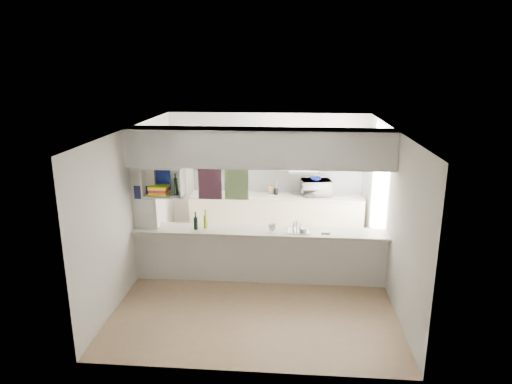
# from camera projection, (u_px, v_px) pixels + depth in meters

# --- Properties ---
(floor) EXTENTS (4.80, 4.80, 0.00)m
(floor) POSITION_uv_depth(u_px,v_px,m) (259.00, 281.00, 7.80)
(floor) COLOR #A17C5D
(floor) RESTS_ON ground
(ceiling) EXTENTS (4.80, 4.80, 0.00)m
(ceiling) POSITION_uv_depth(u_px,v_px,m) (260.00, 129.00, 7.09)
(ceiling) COLOR white
(ceiling) RESTS_ON wall_back
(wall_back) EXTENTS (4.20, 0.00, 4.20)m
(wall_back) POSITION_uv_depth(u_px,v_px,m) (268.00, 174.00, 9.75)
(wall_back) COLOR silver
(wall_back) RESTS_ON floor
(wall_left) EXTENTS (0.00, 4.80, 4.80)m
(wall_left) POSITION_uv_depth(u_px,v_px,m) (134.00, 205.00, 7.61)
(wall_left) COLOR silver
(wall_left) RESTS_ON floor
(wall_right) EXTENTS (0.00, 4.80, 4.80)m
(wall_right) POSITION_uv_depth(u_px,v_px,m) (390.00, 211.00, 7.28)
(wall_right) COLOR silver
(wall_right) RESTS_ON floor
(servery_partition) EXTENTS (4.20, 0.50, 2.60)m
(servery_partition) POSITION_uv_depth(u_px,v_px,m) (249.00, 187.00, 7.36)
(servery_partition) COLOR silver
(servery_partition) RESTS_ON floor
(cubby_shelf) EXTENTS (0.65, 0.35, 0.50)m
(cubby_shelf) POSITION_uv_depth(u_px,v_px,m) (163.00, 183.00, 7.40)
(cubby_shelf) COLOR white
(cubby_shelf) RESTS_ON bulkhead
(kitchen_run) EXTENTS (3.60, 0.63, 2.24)m
(kitchen_run) POSITION_uv_depth(u_px,v_px,m) (274.00, 199.00, 9.61)
(kitchen_run) COLOR #EEE6C9
(kitchen_run) RESTS_ON floor
(microwave) EXTENTS (0.65, 0.48, 0.34)m
(microwave) POSITION_uv_depth(u_px,v_px,m) (316.00, 188.00, 9.48)
(microwave) COLOR white
(microwave) RESTS_ON bench_top
(bowl) EXTENTS (0.23, 0.23, 0.06)m
(bowl) POSITION_uv_depth(u_px,v_px,m) (316.00, 179.00, 9.41)
(bowl) COLOR navy
(bowl) RESTS_ON microwave
(dish_rack) EXTENTS (0.40, 0.31, 0.20)m
(dish_rack) POSITION_uv_depth(u_px,v_px,m) (299.00, 227.00, 7.47)
(dish_rack) COLOR silver
(dish_rack) RESTS_ON breakfast_bar
(cup) EXTENTS (0.13, 0.13, 0.10)m
(cup) POSITION_uv_depth(u_px,v_px,m) (272.00, 227.00, 7.49)
(cup) COLOR white
(cup) RESTS_ON dish_rack
(wine_bottles) EXTENTS (0.22, 0.15, 0.32)m
(wine_bottles) POSITION_uv_depth(u_px,v_px,m) (201.00, 222.00, 7.58)
(wine_bottles) COLOR black
(wine_bottles) RESTS_ON breakfast_bar
(plastic_tubs) EXTENTS (0.49, 0.17, 0.07)m
(plastic_tubs) POSITION_uv_depth(u_px,v_px,m) (306.00, 230.00, 7.46)
(plastic_tubs) COLOR silver
(plastic_tubs) RESTS_ON breakfast_bar
(utensil_jar) EXTENTS (0.09, 0.09, 0.13)m
(utensil_jar) POSITION_uv_depth(u_px,v_px,m) (276.00, 192.00, 9.58)
(utensil_jar) COLOR black
(utensil_jar) RESTS_ON bench_top
(knife_block) EXTENTS (0.10, 0.08, 0.18)m
(knife_block) POSITION_uv_depth(u_px,v_px,m) (271.00, 190.00, 9.61)
(knife_block) COLOR brown
(knife_block) RESTS_ON bench_top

